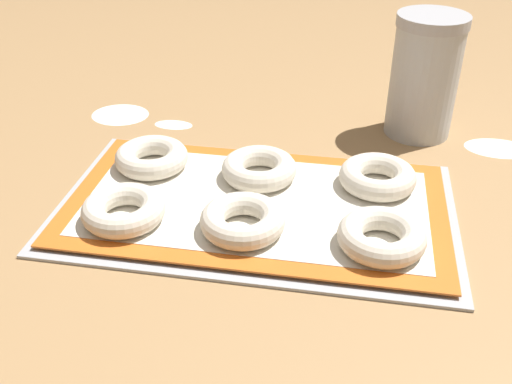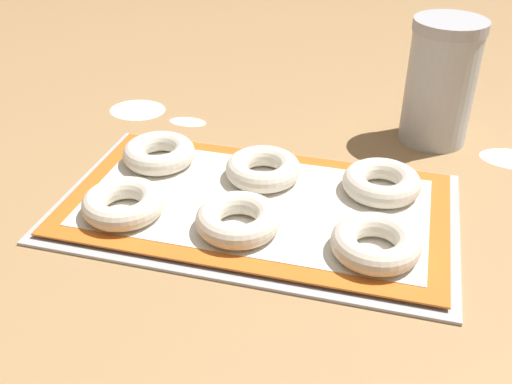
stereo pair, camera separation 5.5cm
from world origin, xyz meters
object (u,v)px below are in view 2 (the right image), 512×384
bagel_front_left (123,203)px  bagel_back_left (159,153)px  bagel_front_right (376,243)px  flour_canister (441,82)px  bagel_back_center (263,169)px  bagel_back_right (381,182)px  baking_tray (256,206)px  bagel_front_center (238,219)px

bagel_front_left → bagel_back_left: same height
bagel_front_right → flour_canister: size_ratio=0.54×
bagel_back_center → flour_canister: bearing=42.6°
bagel_front_left → flour_canister: 0.48m
bagel_front_right → bagel_back_right: size_ratio=1.00×
bagel_back_left → flour_canister: (0.36, 0.19, 0.07)m
bagel_front_left → flour_canister: flour_canister is taller
bagel_front_right → bagel_back_center: 0.20m
baking_tray → flour_canister: (0.21, 0.25, 0.09)m
bagel_front_left → bagel_back_left: bearing=93.5°
bagel_front_center → bagel_front_left: bearing=-178.5°
bagel_back_left → bagel_back_right: 0.30m
bagel_front_left → bagel_back_center: size_ratio=1.00×
bagel_back_left → bagel_back_center: 0.15m
bagel_front_right → bagel_back_right: (-0.01, 0.13, 0.00)m
baking_tray → bagel_back_center: bagel_back_center is taller
bagel_front_left → bagel_back_right: bearing=23.7°
bagel_back_right → bagel_front_left: bearing=-156.3°
bagel_front_center → bagel_front_right: same height
bagel_front_center → bagel_front_right: (0.16, -0.00, 0.00)m
bagel_back_left → bagel_back_right: (0.30, 0.00, 0.00)m
bagel_front_center → bagel_back_left: (-0.15, 0.12, 0.00)m
baking_tray → bagel_back_center: (-0.01, 0.06, 0.02)m
bagel_back_center → bagel_front_left: bearing=-139.0°
bagel_back_right → bagel_front_center: bearing=-140.5°
bagel_back_right → bagel_back_left: bearing=-179.6°
bagel_back_left → bagel_back_center: (0.15, -0.00, 0.00)m
flour_canister → bagel_front_right: bearing=-99.8°
bagel_front_left → bagel_back_center: (0.14, 0.12, 0.00)m
baking_tray → bagel_back_right: size_ratio=4.97×
bagel_back_right → flour_canister: flour_canister is taller
bagel_back_right → baking_tray: bearing=-156.7°
baking_tray → bagel_front_right: bagel_front_right is taller
bagel_back_center → bagel_front_center: bearing=-89.4°
bagel_front_left → bagel_front_center: same height
baking_tray → bagel_front_right: bearing=-23.2°
bagel_front_right → bagel_back_center: same height
bagel_front_center → bagel_back_left: 0.19m
baking_tray → flour_canister: bearing=50.7°
bagel_front_left → bagel_front_center: bearing=1.5°
bagel_back_center → flour_canister: size_ratio=0.54×
bagel_front_left → flour_canister: size_ratio=0.54×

